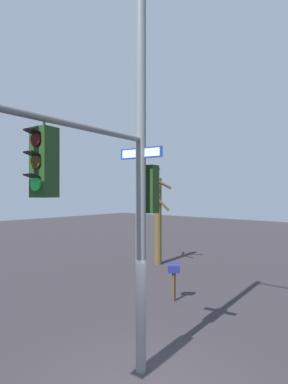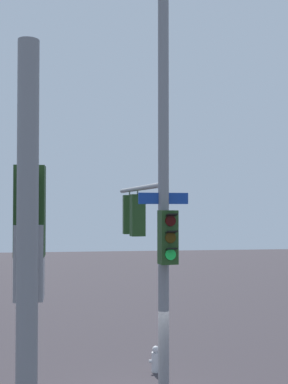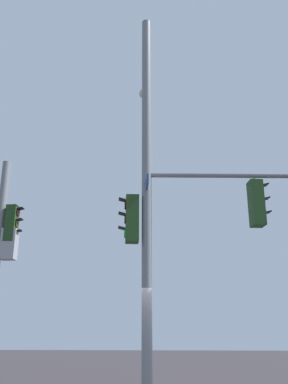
% 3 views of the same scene
% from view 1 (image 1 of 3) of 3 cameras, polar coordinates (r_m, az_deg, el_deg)
% --- Properties ---
extents(main_signal_pole_assembly, '(3.90, 5.49, 9.62)m').
position_cam_1_polar(main_signal_pole_assembly, '(6.42, -3.96, 8.80)').
color(main_signal_pole_assembly, slate).
rests_on(main_signal_pole_assembly, ground).
extents(mailbox, '(0.50, 0.46, 1.41)m').
position_cam_1_polar(mailbox, '(12.16, 5.31, -13.78)').
color(mailbox, '#4C3823').
rests_on(mailbox, ground).
extents(bare_tree_behind_pole, '(1.57, 1.08, 4.83)m').
position_cam_1_polar(bare_tree_behind_pole, '(17.85, 2.48, -4.72)').
color(bare_tree_behind_pole, brown).
rests_on(bare_tree_behind_pole, ground).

